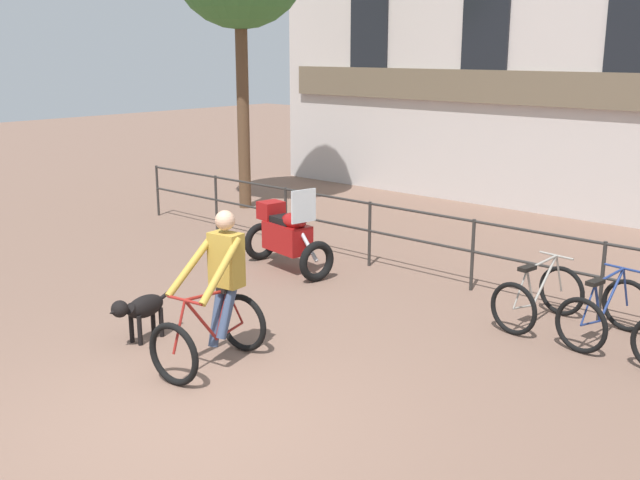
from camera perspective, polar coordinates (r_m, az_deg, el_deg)
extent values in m
plane|color=#7A5B4C|center=(7.39, -10.46, -13.14)|extent=(60.00, 60.00, 0.00)
cylinder|color=#2D2B28|center=(15.95, -12.27, 3.70)|extent=(0.05, 0.05, 1.05)
cylinder|color=#2D2B28|center=(14.49, -7.91, 2.84)|extent=(0.05, 0.05, 1.05)
cylinder|color=#2D2B28|center=(13.14, -2.63, 1.77)|extent=(0.05, 0.05, 1.05)
cylinder|color=#2D2B28|center=(11.92, 3.80, 0.46)|extent=(0.05, 0.05, 1.05)
cylinder|color=#2D2B28|center=(10.90, 11.54, -1.13)|extent=(0.05, 0.05, 1.05)
cylinder|color=#2D2B28|center=(10.13, 20.68, -2.98)|extent=(0.05, 0.05, 1.05)
cylinder|color=#2D2B28|center=(10.78, 11.67, 1.40)|extent=(15.00, 0.04, 0.04)
cylinder|color=#2D2B28|center=(10.89, 11.55, -0.87)|extent=(15.00, 0.04, 0.04)
cube|color=brown|center=(15.49, 22.49, 10.39)|extent=(17.10, 0.12, 0.70)
torus|color=black|center=(7.91, -11.10, -8.53)|extent=(0.68, 0.16, 0.68)
torus|color=black|center=(8.66, -5.93, -6.29)|extent=(0.68, 0.16, 0.68)
cylinder|color=maroon|center=(8.11, -9.03, -6.05)|extent=(0.10, 0.49, 0.60)
cylinder|color=maroon|center=(8.35, -7.47, -5.64)|extent=(0.07, 0.23, 0.52)
cylinder|color=maroon|center=(8.09, -8.62, -4.16)|extent=(0.13, 0.66, 0.10)
cylinder|color=maroon|center=(8.51, -6.88, -6.87)|extent=(0.09, 0.44, 0.08)
cylinder|color=maroon|center=(8.49, -6.49, -5.07)|extent=(0.06, 0.27, 0.47)
cylinder|color=maroon|center=(7.88, -10.68, -6.54)|extent=(0.06, 0.23, 0.54)
cylinder|color=maroon|center=(7.86, -10.26, -4.54)|extent=(0.48, 0.10, 0.03)
cube|color=black|center=(8.33, -7.08, -3.67)|extent=(0.15, 0.25, 0.05)
cube|color=#AD8933|center=(8.23, -7.15, -1.49)|extent=(0.39, 0.27, 0.60)
sphere|color=tan|center=(8.12, -7.25, 1.50)|extent=(0.22, 0.22, 0.22)
cylinder|color=#AD8933|center=(8.14, -9.79, -1.87)|extent=(0.11, 0.72, 0.60)
cylinder|color=#AD8933|center=(7.87, -7.58, -2.36)|extent=(0.24, 0.71, 0.60)
cylinder|color=#384766|center=(8.40, -7.83, -5.71)|extent=(0.18, 0.32, 0.69)
cylinder|color=#384766|center=(8.29, -7.12, -5.52)|extent=(0.12, 0.31, 0.58)
ellipsoid|color=black|center=(9.14, -13.16, -4.94)|extent=(0.28, 0.54, 0.27)
cylinder|color=black|center=(9.01, -14.17, -5.15)|extent=(0.16, 0.16, 0.16)
sphere|color=black|center=(8.90, -15.01, -5.10)|extent=(0.20, 0.20, 0.20)
cone|color=black|center=(8.85, -15.46, -5.33)|extent=(0.12, 0.13, 0.11)
cylinder|color=black|center=(9.32, -11.73, -4.14)|extent=(0.07, 0.18, 0.10)
cylinder|color=black|center=(9.18, -14.17, -6.50)|extent=(0.06, 0.06, 0.37)
cylinder|color=black|center=(9.07, -13.57, -6.71)|extent=(0.06, 0.06, 0.37)
cylinder|color=black|center=(9.38, -12.60, -5.95)|extent=(0.06, 0.06, 0.37)
cylinder|color=black|center=(9.27, -12.00, -6.15)|extent=(0.06, 0.06, 0.37)
torus|color=black|center=(11.15, -0.25, -1.63)|extent=(0.23, 0.63, 0.62)
torus|color=black|center=(12.34, -4.55, -0.11)|extent=(0.23, 0.63, 0.62)
cube|color=maroon|center=(11.68, -2.52, 0.21)|extent=(0.89, 0.54, 0.44)
ellipsoid|color=maroon|center=(11.47, -1.99, 1.48)|extent=(0.53, 0.40, 0.24)
cube|color=black|center=(11.70, -2.83, 1.59)|extent=(0.60, 0.39, 0.10)
cylinder|color=#B2B2B7|center=(11.25, -0.85, -0.52)|extent=(0.43, 0.13, 0.41)
cube|color=silver|center=(11.21, -1.25, 2.61)|extent=(0.11, 0.44, 0.50)
cube|color=maroon|center=(11.95, -3.75, 2.29)|extent=(0.38, 0.41, 0.28)
torus|color=black|center=(10.23, 17.92, -3.71)|extent=(0.66, 0.14, 0.66)
torus|color=black|center=(9.39, 14.52, -5.08)|extent=(0.66, 0.14, 0.66)
cylinder|color=#9E998E|center=(9.83, 16.76, -2.94)|extent=(0.09, 0.47, 0.58)
cylinder|color=#9E998E|center=(9.59, 15.72, -3.52)|extent=(0.06, 0.22, 0.51)
cylinder|color=#9E998E|center=(9.69, 16.56, -1.66)|extent=(0.11, 0.63, 0.10)
cylinder|color=#9E998E|center=(9.56, 15.24, -4.93)|extent=(0.08, 0.42, 0.07)
cylinder|color=#9E998E|center=(9.41, 15.01, -3.64)|extent=(0.05, 0.25, 0.46)
cylinder|color=#9E998E|center=(10.08, 17.75, -2.45)|extent=(0.05, 0.21, 0.52)
cylinder|color=#9E998E|center=(9.94, 17.57, -1.14)|extent=(0.48, 0.09, 0.03)
cube|color=black|center=(9.44, 15.51, -2.09)|extent=(0.15, 0.25, 0.05)
torus|color=black|center=(9.94, 22.36, -4.63)|extent=(0.66, 0.14, 0.66)
torus|color=black|center=(9.06, 19.26, -6.16)|extent=(0.66, 0.14, 0.66)
cylinder|color=navy|center=(9.53, 21.34, -3.89)|extent=(0.09, 0.47, 0.58)
cylinder|color=navy|center=(9.27, 20.39, -4.50)|extent=(0.06, 0.22, 0.51)
cylinder|color=navy|center=(9.37, 21.20, -2.57)|extent=(0.11, 0.63, 0.10)
cylinder|color=navy|center=(9.24, 19.91, -5.98)|extent=(0.08, 0.42, 0.07)
cylinder|color=navy|center=(9.09, 19.75, -4.66)|extent=(0.05, 0.25, 0.46)
cylinder|color=navy|center=(9.79, 22.24, -3.34)|extent=(0.05, 0.21, 0.52)
cylinder|color=navy|center=(9.64, 22.12, -2.01)|extent=(0.48, 0.09, 0.03)
cube|color=black|center=(9.11, 20.24, -3.05)|extent=(0.15, 0.25, 0.05)
cylinder|color=brown|center=(16.28, -5.89, 10.15)|extent=(0.26, 0.26, 4.42)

